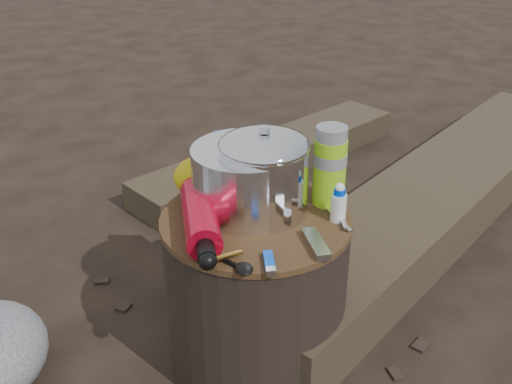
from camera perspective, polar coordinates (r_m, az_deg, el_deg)
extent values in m
plane|color=black|center=(1.69, 0.00, -14.55)|extent=(60.00, 60.00, 0.00)
cylinder|color=black|center=(1.56, 0.00, -8.94)|extent=(0.45, 0.45, 0.41)
cube|color=#362C1F|center=(2.30, 16.50, -0.48)|extent=(1.88, 1.52, 0.18)
cube|color=#362C1F|center=(2.61, 1.56, 3.41)|extent=(1.27, 0.86, 0.11)
cylinder|color=silver|center=(1.44, -0.90, 1.19)|extent=(0.26, 0.26, 0.16)
cylinder|color=silver|center=(1.42, 0.74, 1.77)|extent=(0.20, 0.20, 0.20)
cylinder|color=#88CA16|center=(1.47, 6.85, 2.38)|extent=(0.08, 0.08, 0.20)
cylinder|color=black|center=(1.55, 2.52, 2.28)|extent=(0.07, 0.07, 0.11)
ellipsoid|color=#BB9E0B|center=(1.52, -4.83, 1.50)|extent=(0.15, 0.12, 0.10)
cube|color=#191A4E|center=(1.57, -1.89, 3.19)|extent=(0.11, 0.05, 0.14)
cube|color=#003FCC|center=(1.28, 1.20, -6.35)|extent=(0.03, 0.08, 0.01)
cube|color=silver|center=(1.34, 5.57, -4.79)|extent=(0.03, 0.12, 0.02)
cylinder|color=silver|center=(1.42, 7.67, -1.12)|extent=(0.04, 0.04, 0.08)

